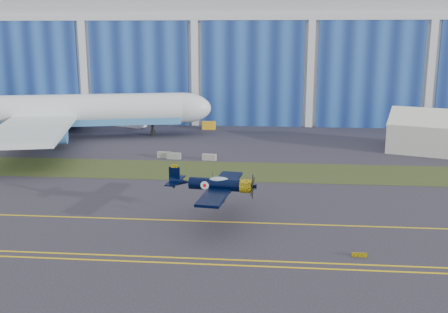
# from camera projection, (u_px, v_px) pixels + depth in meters

# --- Properties ---
(ground) EXTENTS (260.00, 260.00, 0.00)m
(ground) POSITION_uv_depth(u_px,v_px,m) (129.00, 202.00, 55.33)
(ground) COLOR #32303B
(ground) RESTS_ON ground
(grass_median) EXTENTS (260.00, 10.00, 0.02)m
(grass_median) POSITION_uv_depth(u_px,v_px,m) (157.00, 169.00, 68.90)
(grass_median) COLOR #475128
(grass_median) RESTS_ON ground
(hangar) EXTENTS (220.00, 45.70, 30.00)m
(hangar) POSITION_uv_depth(u_px,v_px,m) (209.00, 45.00, 121.59)
(hangar) COLOR silver
(hangar) RESTS_ON ground
(taxiway_centreline) EXTENTS (200.00, 0.20, 0.02)m
(taxiway_centreline) POSITION_uv_depth(u_px,v_px,m) (115.00, 218.00, 50.47)
(taxiway_centreline) COLOR yellow
(taxiway_centreline) RESTS_ON ground
(edge_line_near) EXTENTS (80.00, 0.20, 0.02)m
(edge_line_near) POSITION_uv_depth(u_px,v_px,m) (80.00, 259.00, 41.26)
(edge_line_near) COLOR yellow
(edge_line_near) RESTS_ON ground
(edge_line_far) EXTENTS (80.00, 0.20, 0.02)m
(edge_line_far) POSITION_uv_depth(u_px,v_px,m) (85.00, 254.00, 42.23)
(edge_line_far) COLOR yellow
(edge_line_far) RESTS_ON ground
(guard_board_right) EXTENTS (1.20, 0.15, 0.35)m
(guard_board_right) POSITION_uv_depth(u_px,v_px,m) (359.00, 255.00, 41.70)
(guard_board_right) COLOR yellow
(guard_board_right) RESTS_ON ground
(warbird) EXTENTS (10.68, 12.39, 3.37)m
(warbird) POSITION_uv_depth(u_px,v_px,m) (215.00, 184.00, 49.09)
(warbird) COLOR black
(warbird) RESTS_ON ground
(jetliner) EXTENTS (71.42, 64.70, 21.18)m
(jetliner) POSITION_uv_depth(u_px,v_px,m) (50.00, 76.00, 87.61)
(jetliner) COLOR silver
(jetliner) RESTS_ON ground
(tent) EXTENTS (16.96, 14.74, 6.60)m
(tent) POSITION_uv_depth(u_px,v_px,m) (440.00, 130.00, 78.90)
(tent) COLOR white
(tent) RESTS_ON ground
(shipping_container) EXTENTS (6.64, 4.70, 2.67)m
(shipping_container) POSITION_uv_depth(u_px,v_px,m) (130.00, 119.00, 101.40)
(shipping_container) COLOR silver
(shipping_container) RESTS_ON ground
(tug) EXTENTS (2.45, 1.55, 1.42)m
(tug) POSITION_uv_depth(u_px,v_px,m) (209.00, 125.00, 98.46)
(tug) COLOR yellow
(tug) RESTS_ON ground
(barrier_a) EXTENTS (2.06, 0.83, 0.90)m
(barrier_a) POSITION_uv_depth(u_px,v_px,m) (164.00, 155.00, 75.30)
(barrier_a) COLOR gray
(barrier_a) RESTS_ON ground
(barrier_b) EXTENTS (2.04, 0.76, 0.90)m
(barrier_b) POSITION_uv_depth(u_px,v_px,m) (174.00, 156.00, 74.67)
(barrier_b) COLOR gray
(barrier_b) RESTS_ON ground
(barrier_c) EXTENTS (2.07, 0.90, 0.90)m
(barrier_c) POSITION_uv_depth(u_px,v_px,m) (209.00, 157.00, 73.91)
(barrier_c) COLOR #9C9594
(barrier_c) RESTS_ON ground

